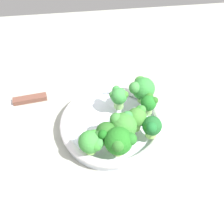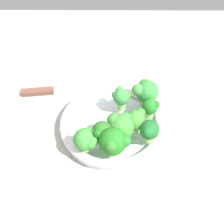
{
  "view_description": "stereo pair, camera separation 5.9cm",
  "coord_description": "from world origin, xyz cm",
  "px_view_note": "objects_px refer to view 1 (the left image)",
  "views": [
    {
      "loc": [
        43.86,
        -3.52,
        57.59
      ],
      "look_at": [
        -1.04,
        2.19,
        6.82
      ],
      "focal_mm": 43.74,
      "sensor_mm": 36.0,
      "label": 1
    },
    {
      "loc": [
        44.22,
        2.41,
        57.59
      ],
      "look_at": [
        -1.04,
        2.19,
        6.82
      ],
      "focal_mm": 43.74,
      "sensor_mm": 36.0,
      "label": 2
    }
  ],
  "objects_px": {
    "broccoli_floret_1": "(136,117)",
    "broccoli_floret_7": "(142,88)",
    "broccoli_floret_4": "(123,125)",
    "broccoli_floret_0": "(149,103)",
    "broccoli_floret_6": "(105,133)",
    "bowl": "(112,124)",
    "knife": "(13,102)",
    "broccoli_floret_8": "(119,141)",
    "broccoli_floret_5": "(119,96)",
    "broccoli_floret_3": "(92,142)",
    "broccoli_floret_2": "(152,127)"
  },
  "relations": [
    {
      "from": "broccoli_floret_3",
      "to": "broccoli_floret_5",
      "type": "bearing_deg",
      "value": 148.65
    },
    {
      "from": "broccoli_floret_2",
      "to": "broccoli_floret_3",
      "type": "height_order",
      "value": "same"
    },
    {
      "from": "broccoli_floret_4",
      "to": "broccoli_floret_7",
      "type": "distance_m",
      "value": 0.13
    },
    {
      "from": "bowl",
      "to": "broccoli_floret_6",
      "type": "relative_size",
      "value": 4.15
    },
    {
      "from": "broccoli_floret_4",
      "to": "knife",
      "type": "xyz_separation_m",
      "value": [
        -0.18,
        -0.29,
        -0.07
      ]
    },
    {
      "from": "bowl",
      "to": "broccoli_floret_8",
      "type": "bearing_deg",
      "value": 2.0
    },
    {
      "from": "broccoli_floret_6",
      "to": "broccoli_floret_7",
      "type": "xyz_separation_m",
      "value": [
        -0.13,
        0.11,
        0.0
      ]
    },
    {
      "from": "broccoli_floret_5",
      "to": "broccoli_floret_1",
      "type": "bearing_deg",
      "value": 21.32
    },
    {
      "from": "bowl",
      "to": "broccoli_floret_8",
      "type": "distance_m",
      "value": 0.12
    },
    {
      "from": "broccoli_floret_2",
      "to": "knife",
      "type": "height_order",
      "value": "broccoli_floret_2"
    },
    {
      "from": "broccoli_floret_1",
      "to": "broccoli_floret_5",
      "type": "relative_size",
      "value": 1.06
    },
    {
      "from": "broccoli_floret_1",
      "to": "broccoli_floret_5",
      "type": "height_order",
      "value": "broccoli_floret_1"
    },
    {
      "from": "knife",
      "to": "broccoli_floret_6",
      "type": "bearing_deg",
      "value": 50.93
    },
    {
      "from": "bowl",
      "to": "broccoli_floret_0",
      "type": "distance_m",
      "value": 0.11
    },
    {
      "from": "broccoli_floret_2",
      "to": "broccoli_floret_6",
      "type": "bearing_deg",
      "value": -85.4
    },
    {
      "from": "broccoli_floret_0",
      "to": "broccoli_floret_6",
      "type": "distance_m",
      "value": 0.15
    },
    {
      "from": "broccoli_floret_8",
      "to": "knife",
      "type": "bearing_deg",
      "value": -129.85
    },
    {
      "from": "broccoli_floret_3",
      "to": "broccoli_floret_0",
      "type": "bearing_deg",
      "value": 123.45
    },
    {
      "from": "broccoli_floret_2",
      "to": "broccoli_floret_7",
      "type": "distance_m",
      "value": 0.12
    },
    {
      "from": "broccoli_floret_1",
      "to": "broccoli_floret_6",
      "type": "relative_size",
      "value": 1.01
    },
    {
      "from": "bowl",
      "to": "broccoli_floret_7",
      "type": "xyz_separation_m",
      "value": [
        -0.06,
        0.09,
        0.06
      ]
    },
    {
      "from": "broccoli_floret_2",
      "to": "broccoli_floret_4",
      "type": "distance_m",
      "value": 0.07
    },
    {
      "from": "broccoli_floret_0",
      "to": "broccoli_floret_4",
      "type": "xyz_separation_m",
      "value": [
        0.07,
        -0.08,
        0.01
      ]
    },
    {
      "from": "broccoli_floret_2",
      "to": "broccoli_floret_0",
      "type": "bearing_deg",
      "value": 172.29
    },
    {
      "from": "broccoli_floret_5",
      "to": "broccoli_floret_6",
      "type": "xyz_separation_m",
      "value": [
        0.12,
        -0.05,
        0.0
      ]
    },
    {
      "from": "bowl",
      "to": "knife",
      "type": "relative_size",
      "value": 1.02
    },
    {
      "from": "bowl",
      "to": "broccoli_floret_0",
      "type": "height_order",
      "value": "broccoli_floret_0"
    },
    {
      "from": "broccoli_floret_1",
      "to": "broccoli_floret_4",
      "type": "distance_m",
      "value": 0.04
    },
    {
      "from": "broccoli_floret_7",
      "to": "broccoli_floret_1",
      "type": "bearing_deg",
      "value": -19.45
    },
    {
      "from": "broccoli_floret_2",
      "to": "broccoli_floret_3",
      "type": "distance_m",
      "value": 0.15
    },
    {
      "from": "broccoli_floret_0",
      "to": "broccoli_floret_1",
      "type": "relative_size",
      "value": 0.87
    },
    {
      "from": "broccoli_floret_3",
      "to": "broccoli_floret_6",
      "type": "distance_m",
      "value": 0.04
    },
    {
      "from": "broccoli_floret_3",
      "to": "broccoli_floret_4",
      "type": "relative_size",
      "value": 0.85
    },
    {
      "from": "broccoli_floret_2",
      "to": "broccoli_floret_1",
      "type": "bearing_deg",
      "value": -131.97
    },
    {
      "from": "bowl",
      "to": "broccoli_floret_4",
      "type": "height_order",
      "value": "broccoli_floret_4"
    },
    {
      "from": "knife",
      "to": "broccoli_floret_7",
      "type": "bearing_deg",
      "value": 79.02
    },
    {
      "from": "broccoli_floret_5",
      "to": "broccoli_floret_0",
      "type": "bearing_deg",
      "value": 66.99
    },
    {
      "from": "broccoli_floret_1",
      "to": "broccoli_floret_7",
      "type": "bearing_deg",
      "value": 160.55
    },
    {
      "from": "broccoli_floret_0",
      "to": "broccoli_floret_6",
      "type": "bearing_deg",
      "value": -54.65
    },
    {
      "from": "broccoli_floret_8",
      "to": "broccoli_floret_5",
      "type": "bearing_deg",
      "value": 172.28
    },
    {
      "from": "broccoli_floret_0",
      "to": "broccoli_floret_8",
      "type": "height_order",
      "value": "broccoli_floret_8"
    },
    {
      "from": "broccoli_floret_5",
      "to": "broccoli_floret_6",
      "type": "bearing_deg",
      "value": -22.25
    },
    {
      "from": "broccoli_floret_3",
      "to": "broccoli_floret_7",
      "type": "relative_size",
      "value": 0.81
    },
    {
      "from": "broccoli_floret_2",
      "to": "broccoli_floret_3",
      "type": "relative_size",
      "value": 1.0
    },
    {
      "from": "broccoli_floret_2",
      "to": "broccoli_floret_3",
      "type": "bearing_deg",
      "value": -80.18
    },
    {
      "from": "broccoli_floret_3",
      "to": "knife",
      "type": "xyz_separation_m",
      "value": [
        -0.22,
        -0.21,
        -0.07
      ]
    },
    {
      "from": "broccoli_floret_2",
      "to": "knife",
      "type": "relative_size",
      "value": 0.23
    },
    {
      "from": "broccoli_floret_5",
      "to": "broccoli_floret_3",
      "type": "bearing_deg",
      "value": -31.35
    },
    {
      "from": "broccoli_floret_7",
      "to": "broccoli_floret_8",
      "type": "distance_m",
      "value": 0.18
    },
    {
      "from": "broccoli_floret_3",
      "to": "broccoli_floret_8",
      "type": "height_order",
      "value": "broccoli_floret_8"
    }
  ]
}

